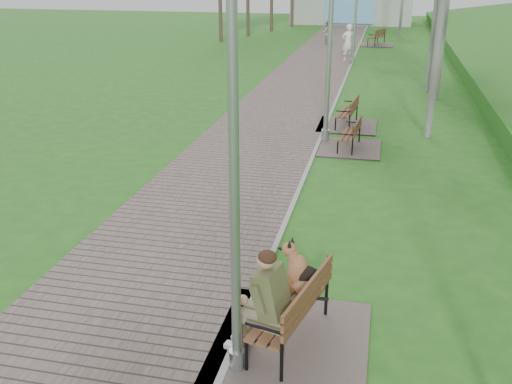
% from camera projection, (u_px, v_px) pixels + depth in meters
% --- Properties ---
extents(walkway, '(3.50, 67.00, 0.04)m').
position_uv_depth(walkway, '(296.00, 91.00, 22.95)').
color(walkway, '#61534E').
rests_on(walkway, ground).
extents(kerb, '(0.10, 67.00, 0.05)m').
position_uv_depth(kerb, '(339.00, 93.00, 22.59)').
color(kerb, '#999993').
rests_on(kerb, ground).
extents(bench_main, '(2.04, 2.27, 1.78)m').
position_uv_depth(bench_main, '(284.00, 312.00, 7.50)').
color(bench_main, '#61534E').
rests_on(bench_main, ground).
extents(bench_second, '(1.80, 2.00, 1.11)m').
position_uv_depth(bench_second, '(346.00, 120.00, 17.95)').
color(bench_second, '#61534E').
rests_on(bench_second, ground).
extents(bench_third, '(1.67, 1.86, 1.03)m').
position_uv_depth(bench_third, '(349.00, 142.00, 15.73)').
color(bench_third, '#61534E').
rests_on(bench_third, ground).
extents(bench_far, '(2.00, 2.22, 1.23)m').
position_uv_depth(bench_far, '(376.00, 42.00, 35.93)').
color(bench_far, '#61534E').
rests_on(bench_far, ground).
extents(lamp_post_near, '(0.19, 0.19, 5.03)m').
position_uv_depth(lamp_post_near, '(235.00, 198.00, 6.33)').
color(lamp_post_near, '#93969A').
rests_on(lamp_post_near, ground).
extents(lamp_post_second, '(0.23, 0.23, 5.90)m').
position_uv_depth(lamp_post_second, '(330.00, 44.00, 15.48)').
color(lamp_post_second, '#93969A').
rests_on(lamp_post_second, ground).
extents(lamp_post_third, '(0.21, 0.21, 5.47)m').
position_uv_depth(lamp_post_third, '(356.00, 13.00, 28.01)').
color(lamp_post_third, '#93969A').
rests_on(lamp_post_third, ground).
extents(pedestrian_near, '(0.82, 0.70, 1.90)m').
position_uv_depth(pedestrian_near, '(348.00, 43.00, 29.81)').
color(pedestrian_near, white).
rests_on(pedestrian_near, ground).
extents(pedestrian_far, '(0.81, 0.67, 1.53)m').
position_uv_depth(pedestrian_far, '(328.00, 33.00, 35.76)').
color(pedestrian_far, gray).
rests_on(pedestrian_far, ground).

